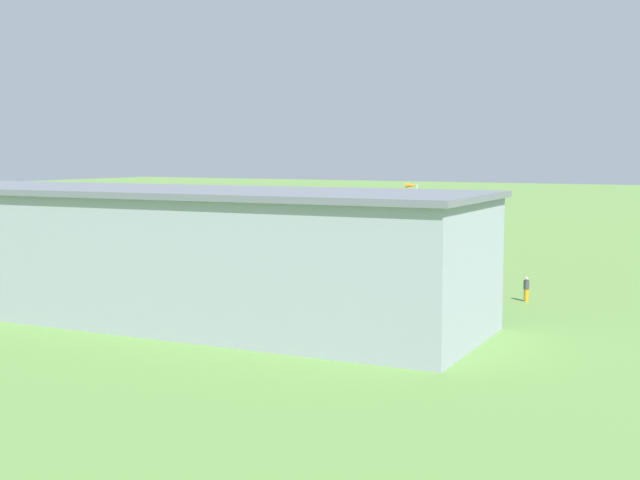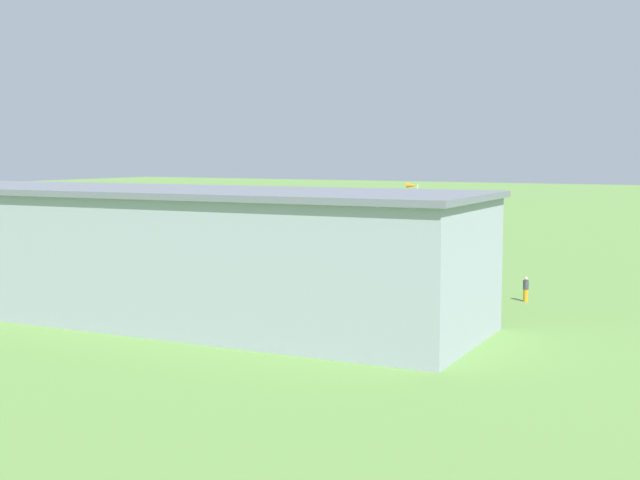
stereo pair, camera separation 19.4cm
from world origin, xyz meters
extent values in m
plane|color=#608C42|center=(0.00, 0.00, 0.00)|extent=(400.00, 400.00, 0.00)
cube|color=#99A3AD|center=(-5.32, 41.10, 3.73)|extent=(38.60, 12.63, 7.46)
cube|color=slate|center=(-5.32, 41.10, 7.64)|extent=(39.23, 13.26, 0.35)
cube|color=#384251|center=(-5.07, 35.61, 3.06)|extent=(10.00, 0.62, 6.12)
cylinder|color=silver|center=(-1.34, 4.37, 3.01)|extent=(5.65, 1.47, 1.68)
cone|color=black|center=(1.75, 4.19, 2.71)|extent=(0.82, 0.85, 0.87)
cube|color=silver|center=(-0.70, 4.33, 2.78)|extent=(1.63, 7.33, 0.24)
cube|color=silver|center=(-0.23, 4.31, 4.22)|extent=(1.63, 7.33, 0.24)
cube|color=silver|center=(-3.67, 4.50, 4.32)|extent=(1.22, 0.17, 1.40)
cube|color=silver|center=(-3.77, 4.50, 3.25)|extent=(1.05, 2.65, 0.17)
cylinder|color=black|center=(-0.97, 3.40, 1.64)|extent=(0.65, 0.18, 0.64)
cylinder|color=black|center=(-0.86, 5.29, 1.64)|extent=(0.65, 0.18, 0.64)
cylinder|color=#332D28|center=(-0.59, 2.00, 3.50)|extent=(0.23, 0.09, 1.49)
cylinder|color=#332D28|center=(-0.33, 6.64, 3.50)|extent=(0.23, 0.09, 1.49)
cube|color=black|center=(16.50, 29.52, 0.72)|extent=(2.19, 4.28, 0.79)
cube|color=#2D3842|center=(16.50, 29.52, 1.40)|extent=(1.76, 2.47, 0.58)
cylinder|color=black|center=(15.48, 30.80, 0.32)|extent=(0.30, 0.66, 0.64)
cylinder|color=black|center=(17.17, 31.01, 0.32)|extent=(0.30, 0.66, 0.64)
cylinder|color=black|center=(15.82, 28.03, 0.32)|extent=(0.30, 0.66, 0.64)
cylinder|color=black|center=(17.51, 28.24, 0.32)|extent=(0.30, 0.66, 0.64)
cylinder|color=black|center=(22.21, 29.08, 0.32)|extent=(0.22, 0.64, 0.64)
cylinder|color=orange|center=(-22.80, 25.06, 0.42)|extent=(0.38, 0.38, 0.84)
cylinder|color=#3F3F47|center=(-22.80, 25.06, 1.14)|extent=(0.45, 0.45, 0.59)
sphere|color=beige|center=(-22.80, 25.06, 1.55)|extent=(0.23, 0.23, 0.23)
cylinder|color=orange|center=(-19.95, 25.16, 0.42)|extent=(0.45, 0.45, 0.83)
cylinder|color=#33723F|center=(-19.95, 25.16, 1.13)|extent=(0.53, 0.53, 0.59)
sphere|color=brown|center=(-19.95, 25.16, 1.54)|extent=(0.23, 0.23, 0.23)
cylinder|color=silver|center=(0.08, -11.17, 3.15)|extent=(0.12, 0.12, 6.30)
cone|color=orange|center=(0.78, -11.17, 6.15)|extent=(1.34, 0.69, 0.60)
camera|label=1|loc=(-38.24, 81.81, 9.90)|focal=48.57mm
camera|label=2|loc=(-38.41, 81.72, 9.90)|focal=48.57mm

